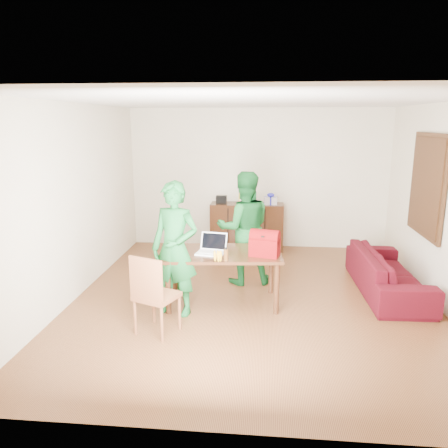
# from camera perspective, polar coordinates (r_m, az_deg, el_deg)

# --- Properties ---
(room) EXTENTS (5.20, 5.70, 2.90)m
(room) POSITION_cam_1_polar(r_m,az_deg,el_deg) (6.01, 4.12, 2.31)
(room) COLOR #452211
(room) RESTS_ON ground
(table) EXTENTS (1.63, 1.01, 0.73)m
(table) POSITION_cam_1_polar(r_m,az_deg,el_deg) (5.92, -0.18, -4.50)
(table) COLOR black
(table) RESTS_ON ground
(chair) EXTENTS (0.57, 0.56, 0.97)m
(chair) POSITION_cam_1_polar(r_m,az_deg,el_deg) (5.29, -8.79, -11.03)
(chair) COLOR brown
(chair) RESTS_ON ground
(person_near) EXTENTS (0.72, 0.57, 1.73)m
(person_near) POSITION_cam_1_polar(r_m,az_deg,el_deg) (5.59, -6.43, -3.25)
(person_near) COLOR #135924
(person_near) RESTS_ON ground
(person_far) EXTENTS (0.95, 0.81, 1.73)m
(person_far) POSITION_cam_1_polar(r_m,az_deg,el_deg) (6.63, 2.66, -0.55)
(person_far) COLOR #135621
(person_far) RESTS_ON ground
(laptop) EXTENTS (0.40, 0.31, 0.26)m
(laptop) POSITION_cam_1_polar(r_m,az_deg,el_deg) (5.80, -1.79, -3.48)
(laptop) COLOR white
(laptop) RESTS_ON table
(bananas) EXTENTS (0.16, 0.12, 0.05)m
(bananas) POSITION_cam_1_polar(r_m,az_deg,el_deg) (5.50, -0.82, -4.63)
(bananas) COLOR gold
(bananas) RESTS_ON table
(bottle) EXTENTS (0.07, 0.07, 0.17)m
(bottle) POSITION_cam_1_polar(r_m,az_deg,el_deg) (5.51, 0.24, -3.96)
(bottle) COLOR #573214
(bottle) RESTS_ON table
(red_bag) EXTENTS (0.42, 0.30, 0.28)m
(red_bag) POSITION_cam_1_polar(r_m,az_deg,el_deg) (5.71, 5.33, -2.83)
(red_bag) COLOR #750807
(red_bag) RESTS_ON table
(sofa) EXTENTS (0.85, 2.05, 0.59)m
(sofa) POSITION_cam_1_polar(r_m,az_deg,el_deg) (6.84, 20.59, -5.94)
(sofa) COLOR #35060B
(sofa) RESTS_ON ground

